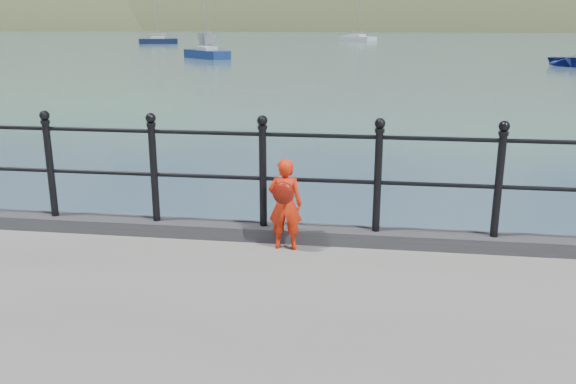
% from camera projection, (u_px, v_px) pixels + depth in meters
% --- Properties ---
extents(ground, '(600.00, 600.00, 0.00)m').
position_uv_depth(ground, '(216.00, 312.00, 7.12)').
color(ground, '#2D4251').
rests_on(ground, ground).
extents(kerb, '(60.00, 0.30, 0.15)m').
position_uv_depth(kerb, '(210.00, 229.00, 6.68)').
color(kerb, '#28282B').
rests_on(kerb, quay).
extents(railing, '(18.11, 0.11, 1.20)m').
position_uv_depth(railing, '(207.00, 163.00, 6.47)').
color(railing, black).
rests_on(railing, kerb).
extents(far_shore, '(830.00, 200.00, 156.00)m').
position_uv_depth(far_shore, '(472.00, 88.00, 235.93)').
color(far_shore, '#333A21').
rests_on(far_shore, ground).
extents(child, '(0.35, 0.30, 0.96)m').
position_uv_depth(child, '(285.00, 203.00, 6.20)').
color(child, red).
rests_on(child, quay).
extents(launch_white, '(2.77, 5.45, 2.01)m').
position_uv_depth(launch_white, '(207.00, 40.00, 67.07)').
color(launch_white, beige).
rests_on(launch_white, ground).
extents(sailboat_left, '(5.30, 3.23, 7.35)m').
position_uv_depth(sailboat_left, '(158.00, 41.00, 81.58)').
color(sailboat_left, black).
rests_on(sailboat_left, ground).
extents(sailboat_deep, '(5.92, 6.06, 9.59)m').
position_uv_depth(sailboat_deep, '(357.00, 39.00, 92.00)').
color(sailboat_deep, beige).
rests_on(sailboat_deep, ground).
extents(sailboat_port, '(4.85, 4.83, 7.64)m').
position_uv_depth(sailboat_port, '(207.00, 54.00, 51.96)').
color(sailboat_port, navy).
rests_on(sailboat_port, ground).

